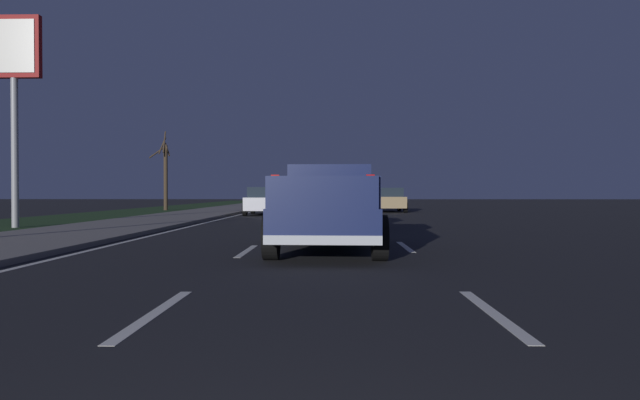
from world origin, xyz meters
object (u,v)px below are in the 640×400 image
(sedan_green, at_px, (336,205))
(sedan_white, at_px, (265,201))
(sedan_tan, at_px, (388,200))
(gas_price_sign, at_px, (14,68))
(pickup_truck, at_px, (329,208))
(sedan_blue, at_px, (332,201))
(bare_tree_far, at_px, (165,174))

(sedan_green, height_order, sedan_white, same)
(sedan_green, distance_m, sedan_tan, 16.02)
(gas_price_sign, bearing_deg, sedan_green, -87.73)
(pickup_truck, height_order, gas_price_sign, gas_price_sign)
(sedan_white, bearing_deg, pickup_truck, -168.30)
(sedan_green, xyz_separation_m, sedan_tan, (15.64, -3.47, 0.00))
(sedan_green, height_order, sedan_blue, same)
(pickup_truck, relative_size, sedan_blue, 1.24)
(sedan_blue, height_order, bare_tree_far, bare_tree_far)
(sedan_blue, distance_m, bare_tree_far, 15.06)
(sedan_white, bearing_deg, bare_tree_far, 46.15)
(gas_price_sign, relative_size, bare_tree_far, 1.35)
(pickup_truck, distance_m, sedan_green, 7.28)
(pickup_truck, height_order, bare_tree_far, bare_tree_far)
(sedan_tan, bearing_deg, sedan_blue, 150.52)
(pickup_truck, distance_m, sedan_blue, 16.49)
(sedan_tan, relative_size, bare_tree_far, 0.79)
(sedan_white, bearing_deg, sedan_tan, -56.54)
(pickup_truck, relative_size, gas_price_sign, 0.73)
(sedan_green, height_order, gas_price_sign, gas_price_sign)
(sedan_tan, height_order, bare_tree_far, bare_tree_far)
(sedan_tan, distance_m, sedan_blue, 7.38)
(pickup_truck, distance_m, sedan_white, 18.43)
(sedan_green, bearing_deg, pickup_truck, 178.65)
(sedan_green, xyz_separation_m, gas_price_sign, (-0.45, 11.37, 4.88))
(sedan_tan, relative_size, sedan_blue, 1.00)
(sedan_white, bearing_deg, gas_price_sign, 146.37)
(gas_price_sign, distance_m, bare_tree_far, 19.17)
(sedan_green, bearing_deg, gas_price_sign, 92.27)
(sedan_white, height_order, sedan_blue, same)
(pickup_truck, xyz_separation_m, sedan_white, (18.04, 3.74, -0.13))
(pickup_truck, distance_m, gas_price_sign, 13.95)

